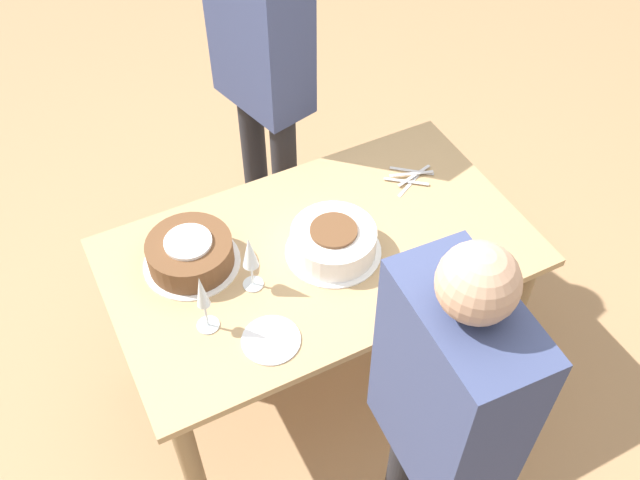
% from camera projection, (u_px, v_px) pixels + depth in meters
% --- Properties ---
extents(ground_plane, '(12.00, 12.00, 0.00)m').
position_uv_depth(ground_plane, '(320.00, 369.00, 3.03)').
color(ground_plane, '#A87F56').
extents(dining_table, '(1.45, 0.85, 0.77)m').
position_uv_depth(dining_table, '(320.00, 272.00, 2.55)').
color(dining_table, tan).
rests_on(dining_table, ground_plane).
extents(cake_center_white, '(0.33, 0.33, 0.11)m').
position_uv_depth(cake_center_white, '(333.00, 241.00, 2.42)').
color(cake_center_white, white).
rests_on(cake_center_white, dining_table).
extents(cake_front_chocolate, '(0.33, 0.33, 0.11)m').
position_uv_depth(cake_front_chocolate, '(190.00, 253.00, 2.38)').
color(cake_front_chocolate, white).
rests_on(cake_front_chocolate, dining_table).
extents(wine_glass_near, '(0.07, 0.07, 0.24)m').
position_uv_depth(wine_glass_near, '(202.00, 295.00, 2.13)').
color(wine_glass_near, silver).
rests_on(wine_glass_near, dining_table).
extents(wine_glass_far, '(0.07, 0.07, 0.23)m').
position_uv_depth(wine_glass_far, '(250.00, 254.00, 2.24)').
color(wine_glass_far, silver).
rests_on(wine_glass_far, dining_table).
extents(dessert_plate_right, '(0.19, 0.19, 0.01)m').
position_uv_depth(dessert_plate_right, '(271.00, 340.00, 2.21)').
color(dessert_plate_right, silver).
rests_on(dessert_plate_right, dining_table).
extents(fork_pile, '(0.20, 0.16, 0.01)m').
position_uv_depth(fork_pile, '(411.00, 177.00, 2.70)').
color(fork_pile, silver).
rests_on(fork_pile, dining_table).
extents(napkin_stack, '(0.15, 0.14, 0.02)m').
position_uv_depth(napkin_stack, '(424.00, 271.00, 2.38)').
color(napkin_stack, gray).
rests_on(napkin_stack, dining_table).
extents(person_cutting, '(0.31, 0.44, 1.75)m').
position_uv_depth(person_cutting, '(261.00, 54.00, 2.74)').
color(person_cutting, '#232328').
rests_on(person_cutting, ground_plane).
extents(person_watching, '(0.24, 0.41, 1.59)m').
position_uv_depth(person_watching, '(443.00, 415.00, 1.84)').
color(person_watching, '#232328').
rests_on(person_watching, ground_plane).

